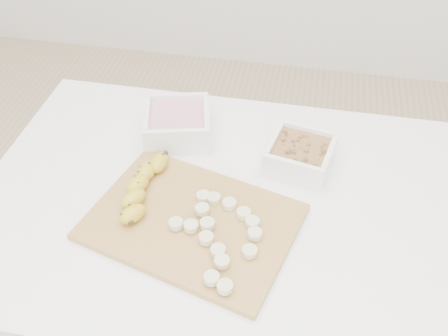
% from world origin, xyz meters
% --- Properties ---
extents(table, '(1.00, 0.70, 0.75)m').
position_xyz_m(table, '(0.00, 0.00, 0.65)').
color(table, white).
rests_on(table, ground).
extents(bowl_yogurt, '(0.18, 0.18, 0.07)m').
position_xyz_m(bowl_yogurt, '(-0.14, 0.18, 0.78)').
color(bowl_yogurt, white).
rests_on(bowl_yogurt, table).
extents(bowl_granola, '(0.15, 0.15, 0.06)m').
position_xyz_m(bowl_granola, '(0.15, 0.13, 0.78)').
color(bowl_granola, white).
rests_on(bowl_granola, table).
extents(cutting_board, '(0.44, 0.36, 0.01)m').
position_xyz_m(cutting_board, '(-0.04, -0.08, 0.76)').
color(cutting_board, '#A78243').
rests_on(cutting_board, table).
extents(banana, '(0.10, 0.20, 0.03)m').
position_xyz_m(banana, '(-0.15, -0.03, 0.78)').
color(banana, gold).
rests_on(banana, cutting_board).
extents(banana_slices, '(0.18, 0.23, 0.02)m').
position_xyz_m(banana_slices, '(0.02, -0.10, 0.77)').
color(banana_slices, beige).
rests_on(banana_slices, cutting_board).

